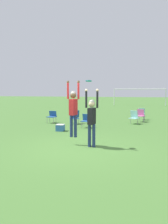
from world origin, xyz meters
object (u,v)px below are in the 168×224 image
(camping_chair_0, at_px, (141,115))
(camping_chair_3, at_px, (86,120))
(camping_chair_5, at_px, (134,117))
(cooler_box, at_px, (60,128))
(frisbee, at_px, (89,81))
(person_jumping, at_px, (73,107))
(camping_chair_2, at_px, (75,116))
(person_defending, at_px, (92,116))
(camping_chair_4, at_px, (52,116))
(camping_chair_1, at_px, (142,113))

(camping_chair_0, relative_size, camping_chair_3, 1.10)
(camping_chair_5, bearing_deg, cooler_box, 73.73)
(frisbee, bearing_deg, camping_chair_3, 103.58)
(frisbee, xyz_separation_m, camping_chair_5, (1.77, 6.06, -2.05))
(camping_chair_3, bearing_deg, camping_chair_5, -128.60)
(person_jumping, height_order, camping_chair_0, person_jumping)
(frisbee, bearing_deg, camping_chair_2, 110.51)
(camping_chair_2, xyz_separation_m, cooler_box, (-0.12, -2.54, -0.30))
(person_defending, relative_size, camping_chair_3, 2.85)
(camping_chair_0, relative_size, camping_chair_4, 1.09)
(camping_chair_1, xyz_separation_m, cooler_box, (-4.40, -5.48, -0.34))
(camping_chair_2, xyz_separation_m, camping_chair_3, (0.98, -1.19, -0.02))
(camping_chair_0, height_order, camping_chair_3, camping_chair_0)
(frisbee, relative_size, camping_chair_1, 0.29)
(person_jumping, relative_size, camping_chair_4, 2.84)
(person_jumping, xyz_separation_m, camping_chair_3, (-0.36, 4.05, -1.05))
(frisbee, height_order, camping_chair_0, frisbee)
(camping_chair_5, bearing_deg, camping_chair_4, 40.51)
(camping_chair_0, distance_m, camping_chair_5, 1.11)
(camping_chair_2, bearing_deg, frisbee, 79.73)
(person_jumping, height_order, camping_chair_1, person_jumping)
(camping_chair_0, relative_size, camping_chair_1, 1.01)
(person_jumping, relative_size, camping_chair_1, 2.63)
(camping_chair_5, bearing_deg, frisbee, 105.96)
(person_jumping, distance_m, person_defending, 0.85)
(camping_chair_0, xyz_separation_m, camping_chair_4, (-5.75, -1.78, -0.03))
(person_defending, height_order, camping_chair_1, person_defending)
(camping_chair_0, bearing_deg, camping_chair_5, 97.81)
(camping_chair_0, xyz_separation_m, camping_chair_2, (-4.17, -1.86, -0.02))
(person_jumping, xyz_separation_m, camping_chair_5, (2.38, 6.10, -1.03))
(camping_chair_1, xyz_separation_m, camping_chair_4, (-5.87, -2.85, -0.04))
(cooler_box, bearing_deg, camping_chair_2, 87.27)
(frisbee, distance_m, cooler_box, 4.10)
(person_jumping, distance_m, cooler_box, 3.35)
(camping_chair_4, xyz_separation_m, cooler_box, (1.47, -2.62, -0.30))
(person_jumping, height_order, person_defending, person_jumping)
(camping_chair_2, height_order, camping_chair_4, camping_chair_2)
(person_jumping, xyz_separation_m, person_defending, (0.77, -0.17, -0.32))
(camping_chair_0, distance_m, camping_chair_3, 4.41)
(person_jumping, relative_size, camping_chair_2, 2.59)
(person_defending, distance_m, camping_chair_1, 8.65)
(camping_chair_2, distance_m, camping_chair_5, 3.81)
(cooler_box, bearing_deg, person_defending, -52.16)
(camping_chair_1, relative_size, camping_chair_5, 1.00)
(camping_chair_1, bearing_deg, camping_chair_3, 46.32)
(camping_chair_1, relative_size, camping_chair_2, 0.98)
(camping_chair_0, distance_m, cooler_box, 6.15)
(camping_chair_3, height_order, camping_chair_5, camping_chair_5)
(camping_chair_3, distance_m, cooler_box, 1.76)
(frisbee, height_order, camping_chair_1, frisbee)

